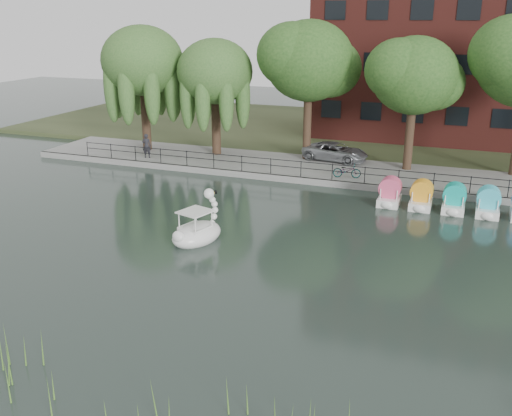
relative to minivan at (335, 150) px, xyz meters
The scene contains 16 objects.
ground_plane 18.14m from the minivan, 93.34° to the right, with size 120.00×120.00×0.00m, color #313D39.
promenade 2.50m from the minivan, 116.94° to the right, with size 40.00×6.00×0.40m, color gray.
kerb 5.21m from the minivan, 101.84° to the right, with size 40.00×0.25×0.40m, color gray.
land_strip 12.01m from the minivan, 95.05° to the left, with size 60.00×22.00×0.36m, color #47512D.
railing 4.94m from the minivan, 102.32° to the right, with size 32.00×0.05×1.00m.
apartment_building 15.65m from the minivan, 63.44° to the left, with size 20.00×10.07×18.00m.
willow_left 15.27m from the minivan, behind, with size 5.88×5.88×9.01m.
willow_mid 10.03m from the minivan, behind, with size 5.32×5.32×8.15m.
broadleaf_center 6.29m from the minivan, behind, with size 6.00×6.00×9.25m.
broadleaf_right 7.25m from the minivan, ahead, with size 5.40×5.40×8.32m.
minivan is the anchor object (origin of this frame).
bicycle 4.40m from the minivan, 67.31° to the right, with size 1.72×0.60×1.00m, color gray.
pedestrian 13.27m from the minivan, 162.82° to the right, with size 0.71×0.48×1.98m, color black.
swan_boat 16.13m from the minivan, 99.97° to the right, with size 2.46×3.14×2.33m.
pedal_boat_row 10.95m from the minivan, 41.44° to the right, with size 7.95×1.70×1.40m.
reed_bank 27.59m from the minivan, 88.03° to the right, with size 24.00×2.40×1.20m.
Camera 1 is at (9.61, -20.03, 10.03)m, focal length 40.00 mm.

